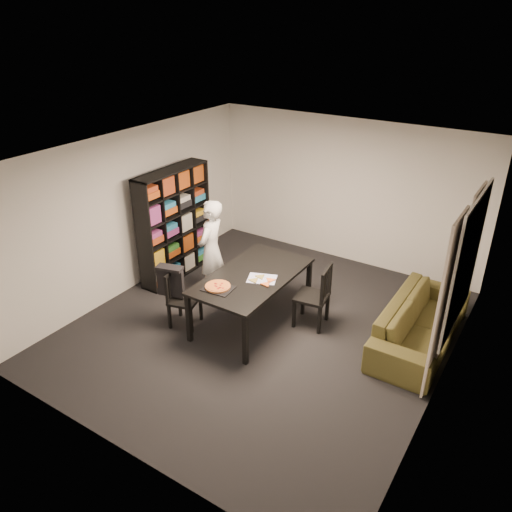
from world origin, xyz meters
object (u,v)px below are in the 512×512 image
Objects in this scene: bookshelf at (175,224)px; sofa at (421,323)px; baking_tray at (218,288)px; person at (211,250)px; pepperoni_pizza at (218,286)px; chair_right at (318,293)px; chair_left at (179,294)px; dining_table at (252,279)px.

sofa is at bearing 3.79° from bookshelf.
sofa is at bearing 30.06° from baking_tray.
baking_tray is (0.77, -0.85, -0.03)m from person.
chair_right is at bearing 43.21° from pepperoni_pizza.
bookshelf is at bearing 27.25° from chair_left.
chair_right is at bearing 26.24° from dining_table.
person reaches higher than chair_left.
chair_left is at bearing -6.18° from person.
dining_table is 0.87× the size of sofa.
dining_table reaches higher than sofa.
sofa is at bearing -79.93° from chair_left.
bookshelf is 2.09m from baking_tray.
chair_right reaches higher than pepperoni_pizza.
person is 0.76× the size of sofa.
person reaches higher than sofa.
chair_left is at bearing -47.98° from bookshelf.
bookshelf is 1.00× the size of dining_table.
chair_right is at bearing 44.28° from baking_tray.
sofa is at bearing 29.55° from pepperoni_pizza.
chair_left is 2.47× the size of pepperoni_pizza.
dining_table is at bearing 63.47° from person.
person is (0.98, -0.28, -0.13)m from bookshelf.
baking_tray is 2.85m from sofa.
baking_tray is (-0.17, -0.58, 0.08)m from dining_table.
sofa is (2.45, 1.39, -0.50)m from pepperoni_pizza.
chair_right is 1.83m from person.
person reaches higher than dining_table.
bookshelf is 1.15× the size of person.
bookshelf is at bearing 93.79° from sofa.
dining_table is at bearing 110.05° from sofa.
person reaches higher than pepperoni_pizza.
bookshelf is 4.24m from sofa.
bookshelf reaches higher than person.
baking_tray is 0.18× the size of sofa.
baking_tray is at bearing 120.06° from sofa.
bookshelf is 1.64m from chair_left.
baking_tray is at bearing 31.36° from person.
chair_left is 3.45m from sofa.
bookshelf reaches higher than sofa.
baking_tray is 0.03m from pepperoni_pizza.
chair_left is 0.76m from baking_tray.
person is 4.12× the size of baking_tray.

